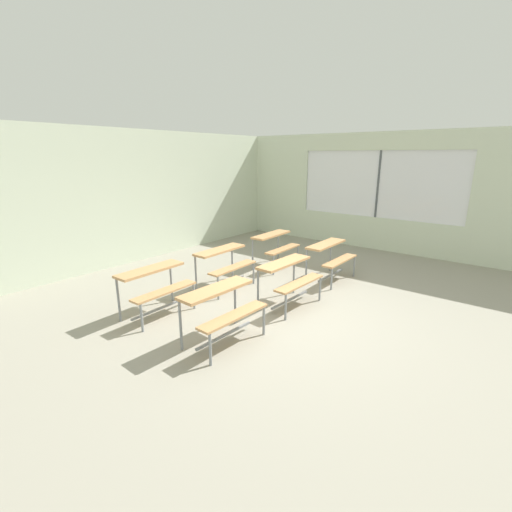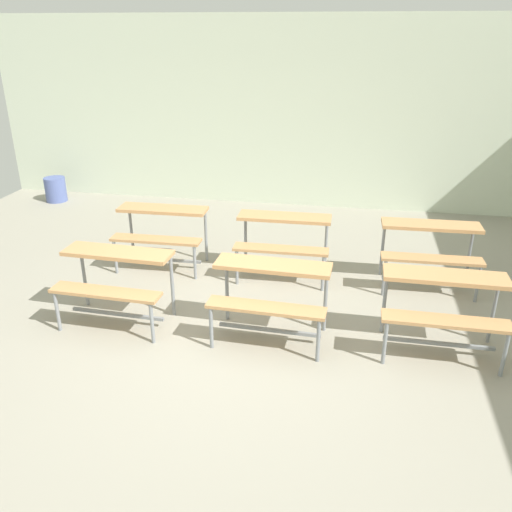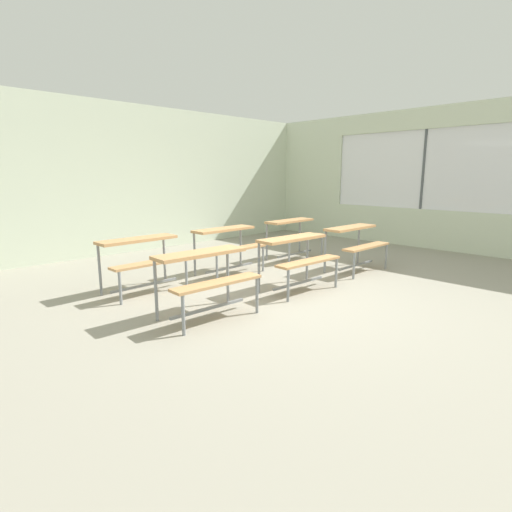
{
  "view_description": "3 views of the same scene",
  "coord_description": "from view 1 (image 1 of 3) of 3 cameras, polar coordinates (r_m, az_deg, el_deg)",
  "views": [
    {
      "loc": [
        -4.27,
        -2.82,
        2.43
      ],
      "look_at": [
        0.38,
        0.87,
        0.74
      ],
      "focal_mm": 24.95,
      "sensor_mm": 36.0,
      "label": 1
    },
    {
      "loc": [
        1.1,
        -4.2,
        2.79
      ],
      "look_at": [
        0.06,
        1.33,
        0.35
      ],
      "focal_mm": 37.18,
      "sensor_mm": 36.0,
      "label": 2
    },
    {
      "loc": [
        -3.8,
        -3.3,
        1.6
      ],
      "look_at": [
        -0.16,
        0.44,
        0.53
      ],
      "focal_mm": 28.0,
      "sensor_mm": 36.0,
      "label": 3
    }
  ],
  "objects": [
    {
      "name": "desk_bench_r1c0",
      "position": [
        5.72,
        -15.82,
        -3.82
      ],
      "size": [
        1.11,
        0.61,
        0.74
      ],
      "rotation": [
        0.0,
        0.0,
        0.02
      ],
      "color": "tan",
      "rests_on": "ground"
    },
    {
      "name": "wall_back",
      "position": [
        8.53,
        -21.43,
        8.53
      ],
      "size": [
        10.0,
        0.12,
        3.0
      ],
      "primitive_type": "cube",
      "color": "beige",
      "rests_on": "ground"
    },
    {
      "name": "ground",
      "position": [
        5.68,
        4.53,
        -9.81
      ],
      "size": [
        10.0,
        9.0,
        0.05
      ],
      "primitive_type": "cube",
      "color": "gray"
    },
    {
      "name": "desk_bench_r1c2",
      "position": [
        7.92,
        3.09,
        2.22
      ],
      "size": [
        1.11,
        0.62,
        0.74
      ],
      "rotation": [
        0.0,
        0.0,
        0.02
      ],
      "color": "tan",
      "rests_on": "ground"
    },
    {
      "name": "wall_right",
      "position": [
        9.7,
        22.42,
        8.87
      ],
      "size": [
        0.12,
        9.0,
        3.0
      ],
      "color": "beige",
      "rests_on": "ground"
    },
    {
      "name": "desk_bench_r0c1",
      "position": [
        5.88,
        5.35,
        -2.73
      ],
      "size": [
        1.12,
        0.63,
        0.74
      ],
      "rotation": [
        0.0,
        0.0,
        -0.04
      ],
      "color": "tan",
      "rests_on": "ground"
    },
    {
      "name": "desk_bench_r0c0",
      "position": [
        4.73,
        -5.45,
        -7.45
      ],
      "size": [
        1.12,
        0.63,
        0.74
      ],
      "rotation": [
        0.0,
        0.0,
        -0.04
      ],
      "color": "tan",
      "rests_on": "ground"
    },
    {
      "name": "desk_bench_r1c1",
      "position": [
        6.65,
        -5.1,
        -0.51
      ],
      "size": [
        1.11,
        0.61,
        0.74
      ],
      "rotation": [
        0.0,
        0.0,
        0.02
      ],
      "color": "tan",
      "rests_on": "ground"
    },
    {
      "name": "desk_bench_r0c2",
      "position": [
        7.22,
        11.87,
        0.53
      ],
      "size": [
        1.1,
        0.6,
        0.74
      ],
      "rotation": [
        0.0,
        0.0,
        -0.01
      ],
      "color": "tan",
      "rests_on": "ground"
    }
  ]
}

